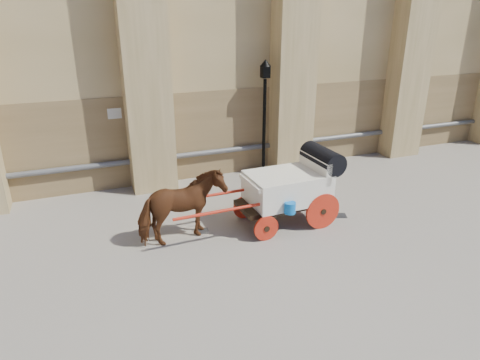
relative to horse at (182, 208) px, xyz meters
name	(u,v)px	position (x,y,z in m)	size (l,w,h in m)	color
ground	(218,230)	(0.99, 0.19, -0.91)	(90.00, 90.00, 0.00)	slate
horse	(182,208)	(0.00, 0.00, 0.00)	(0.99, 2.16, 1.83)	brown
carriage	(292,185)	(3.06, -0.04, 0.19)	(4.69, 1.69, 2.04)	black
street_lamp	(264,116)	(3.86, 3.60, 1.23)	(0.38, 0.38, 4.00)	black
drain_grate_near	(202,231)	(0.58, 0.28, -0.91)	(0.32, 0.32, 0.01)	black
drain_grate_far	(341,216)	(4.55, -0.28, -0.91)	(0.32, 0.32, 0.01)	black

